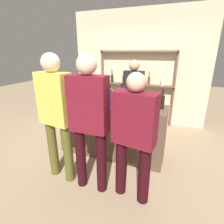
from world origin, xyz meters
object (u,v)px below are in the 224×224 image
(counter_bottle_0, at_px, (162,101))
(cork_jar, at_px, (78,94))
(counter_bottle_4, at_px, (95,98))
(counter_bottle_2, at_px, (122,96))
(counter_bottle_5, at_px, (110,97))
(counter_bottle_1, at_px, (111,100))
(customer_right, at_px, (134,132))
(customer_center, at_px, (89,117))
(wine_glass, at_px, (108,96))
(ice_bucket, at_px, (144,101))
(server_behind_counter, at_px, (133,93))
(counter_bottle_3, at_px, (123,101))
(customer_left, at_px, (56,111))

(counter_bottle_0, xyz_separation_m, cork_jar, (-1.58, 0.09, -0.05))
(counter_bottle_4, distance_m, cork_jar, 0.61)
(counter_bottle_2, distance_m, counter_bottle_5, 0.20)
(counter_bottle_1, distance_m, customer_right, 0.92)
(customer_center, bearing_deg, wine_glass, 7.29)
(cork_jar, bearing_deg, wine_glass, -7.36)
(counter_bottle_0, distance_m, counter_bottle_4, 1.09)
(cork_jar, bearing_deg, ice_bucket, -8.51)
(counter_bottle_4, relative_size, customer_center, 0.17)
(counter_bottle_4, bearing_deg, server_behind_counter, 67.53)
(cork_jar, bearing_deg, customer_right, -36.87)
(counter_bottle_2, bearing_deg, counter_bottle_4, -151.05)
(counter_bottle_1, bearing_deg, counter_bottle_3, -2.91)
(customer_right, relative_size, customer_center, 0.90)
(counter_bottle_5, relative_size, cork_jar, 2.22)
(server_behind_counter, relative_size, customer_right, 1.03)
(counter_bottle_4, xyz_separation_m, wine_glass, (0.14, 0.24, 0.00))
(counter_bottle_0, relative_size, server_behind_counter, 0.20)
(ice_bucket, bearing_deg, counter_bottle_4, -170.96)
(counter_bottle_1, xyz_separation_m, customer_left, (-0.52, -0.71, -0.01))
(ice_bucket, bearing_deg, wine_glass, 170.33)
(wine_glass, distance_m, ice_bucket, 0.66)
(counter_bottle_4, xyz_separation_m, customer_right, (0.85, -0.71, -0.15))
(counter_bottle_1, relative_size, customer_right, 0.19)
(counter_bottle_0, bearing_deg, counter_bottle_2, -179.31)
(counter_bottle_1, height_order, ice_bucket, counter_bottle_1)
(counter_bottle_4, xyz_separation_m, cork_jar, (-0.52, 0.32, -0.04))
(server_behind_counter, distance_m, customer_center, 1.73)
(ice_bucket, bearing_deg, counter_bottle_1, -166.58)
(counter_bottle_5, distance_m, wine_glass, 0.14)
(wine_glass, distance_m, customer_center, 0.99)
(counter_bottle_1, distance_m, customer_left, 0.88)
(counter_bottle_4, bearing_deg, counter_bottle_3, -0.69)
(counter_bottle_5, height_order, wine_glass, counter_bottle_5)
(ice_bucket, height_order, server_behind_counter, server_behind_counter)
(counter_bottle_5, bearing_deg, customer_center, -85.67)
(cork_jar, xyz_separation_m, server_behind_counter, (0.93, 0.66, -0.05))
(counter_bottle_4, relative_size, ice_bucket, 1.32)
(customer_left, bearing_deg, customer_center, -86.01)
(cork_jar, distance_m, customer_left, 1.07)
(counter_bottle_5, xyz_separation_m, customer_left, (-0.46, -0.83, -0.03))
(counter_bottle_4, relative_size, customer_left, 0.17)
(customer_center, bearing_deg, cork_jar, 35.94)
(wine_glass, bearing_deg, counter_bottle_2, -3.79)
(counter_bottle_1, bearing_deg, ice_bucket, 13.42)
(counter_bottle_3, distance_m, counter_bottle_4, 0.50)
(customer_center, bearing_deg, counter_bottle_0, -39.76)
(customer_left, bearing_deg, counter_bottle_0, -46.10)
(customer_left, relative_size, customer_right, 1.12)
(ice_bucket, bearing_deg, customer_right, -85.94)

